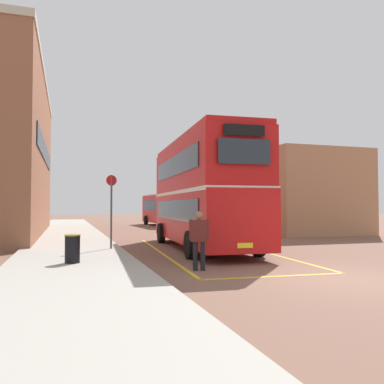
# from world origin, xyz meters

# --- Properties ---
(ground_plane) EXTENTS (135.60, 135.60, 0.00)m
(ground_plane) POSITION_xyz_m (0.00, 14.40, 0.00)
(ground_plane) COLOR brown
(sidewalk_left) EXTENTS (4.00, 57.60, 0.14)m
(sidewalk_left) POSITION_xyz_m (-6.50, 16.80, 0.07)
(sidewalk_left) COLOR #A39E93
(sidewalk_left) RESTS_ON ground
(depot_building_right) EXTENTS (6.69, 13.96, 5.56)m
(depot_building_right) POSITION_xyz_m (8.81, 18.80, 2.78)
(depot_building_right) COLOR #AD7A56
(depot_building_right) RESTS_ON ground
(double_decker_bus) EXTENTS (3.32, 10.30, 4.75)m
(double_decker_bus) POSITION_xyz_m (-1.02, 7.96, 2.51)
(double_decker_bus) COLOR black
(double_decker_bus) RESTS_ON ground
(single_deck_bus) EXTENTS (3.02, 8.78, 3.02)m
(single_deck_bus) POSITION_xyz_m (2.28, 28.40, 1.64)
(single_deck_bus) COLOR black
(single_deck_bus) RESTS_ON ground
(pedestrian_boarding) EXTENTS (0.55, 0.38, 1.72)m
(pedestrian_boarding) POSITION_xyz_m (-3.03, 2.43, 1.00)
(pedestrian_boarding) COLOR black
(pedestrian_boarding) RESTS_ON ground
(litter_bin) EXTENTS (0.47, 0.47, 0.86)m
(litter_bin) POSITION_xyz_m (-6.52, 4.12, 0.57)
(litter_bin) COLOR black
(litter_bin) RESTS_ON sidewalk_left
(bus_stop_sign) EXTENTS (0.44, 0.12, 3.00)m
(bus_stop_sign) POSITION_xyz_m (-4.96, 7.95, 1.93)
(bus_stop_sign) COLOR #4C4C51
(bus_stop_sign) RESTS_ON sidewalk_left
(bay_marking_yellow) EXTENTS (4.99, 12.42, 0.01)m
(bay_marking_yellow) POSITION_xyz_m (-1.08, 6.05, 0.00)
(bay_marking_yellow) COLOR gold
(bay_marking_yellow) RESTS_ON ground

